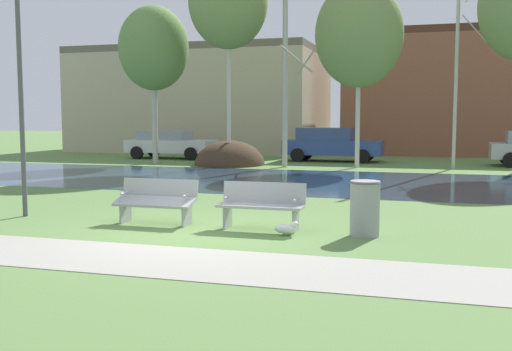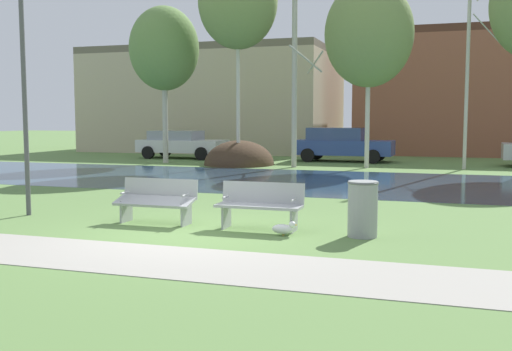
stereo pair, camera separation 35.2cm
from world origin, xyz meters
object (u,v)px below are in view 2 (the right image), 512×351
object	(u,v)px
bench_right	(260,204)
streetlamp	(23,46)
parked_sedan_second_blue	(342,144)
bench_left	(156,199)
parked_van_nearest_white	(181,144)
trash_bin	(363,208)
seagull	(284,228)

from	to	relation	value
bench_right	streetlamp	world-z (taller)	streetlamp
streetlamp	parked_sedan_second_blue	world-z (taller)	streetlamp
bench_left	parked_sedan_second_blue	distance (m)	17.55
streetlamp	parked_van_nearest_white	distance (m)	17.93
streetlamp	bench_right	bearing A→B (deg)	-0.40
trash_bin	parked_van_nearest_white	bearing A→B (deg)	123.88
trash_bin	parked_sedan_second_blue	xyz separation A→B (m)	(-3.43, 17.62, 0.32)
streetlamp	seagull	bearing A→B (deg)	-4.75
trash_bin	parked_sedan_second_blue	size ratio (longest dim) A/B	0.21
bench_right	trash_bin	size ratio (longest dim) A/B	1.64
seagull	streetlamp	xyz separation A→B (m)	(-5.78, 0.48, 3.42)
parked_sedan_second_blue	bench_right	bearing A→B (deg)	-85.03
seagull	parked_van_nearest_white	distance (m)	20.39
parked_sedan_second_blue	parked_van_nearest_white	bearing A→B (deg)	-177.44
seagull	parked_sedan_second_blue	size ratio (longest dim) A/B	0.10
bench_left	bench_right	world-z (taller)	same
bench_left	parked_van_nearest_white	size ratio (longest dim) A/B	0.35
bench_right	streetlamp	size ratio (longest dim) A/B	0.30
bench_right	parked_van_nearest_white	xyz separation A→B (m)	(-9.68, 17.17, 0.28)
bench_right	seagull	distance (m)	0.81
bench_left	seagull	size ratio (longest dim) A/B	3.42
bench_right	parked_sedan_second_blue	world-z (taller)	parked_sedan_second_blue
streetlamp	trash_bin	bearing A→B (deg)	-0.99
trash_bin	seagull	world-z (taller)	trash_bin
parked_sedan_second_blue	streetlamp	bearing A→B (deg)	-101.86
streetlamp	parked_van_nearest_white	xyz separation A→B (m)	(-4.48, 17.13, -2.80)
trash_bin	parked_van_nearest_white	world-z (taller)	parked_van_nearest_white
bench_left	parked_sedan_second_blue	bearing A→B (deg)	87.98
bench_right	parked_sedan_second_blue	distance (m)	17.60
parked_sedan_second_blue	bench_left	bearing A→B (deg)	-92.02
bench_right	parked_sedan_second_blue	size ratio (longest dim) A/B	0.34
trash_bin	seagull	xyz separation A→B (m)	(-1.32, -0.36, -0.37)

